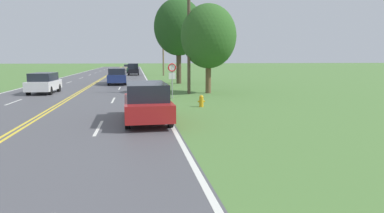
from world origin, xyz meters
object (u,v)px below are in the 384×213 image
tree_mid_treeline (179,27)px  car_dark_blue_van_mid_far (117,76)px  car_white_hatchback_mid_near (44,83)px  tree_left_verge (209,36)px  car_black_van_receding (133,69)px  car_dark_green_sedan_distant (132,68)px  traffic_sign (172,72)px  car_red_suv_approaching (147,101)px  car_champagne_sedan_horizon (128,67)px  fire_hydrant (201,101)px

tree_mid_treeline → car_dark_blue_van_mid_far: tree_mid_treeline is taller
car_white_hatchback_mid_near → tree_mid_treeline: bearing=-50.8°
tree_left_verge → car_white_hatchback_mid_near: tree_left_verge is taller
car_black_van_receding → car_dark_green_sedan_distant: (-0.28, 8.70, -0.14)m
tree_left_verge → car_black_van_receding: 31.65m
traffic_sign → tree_left_verge: size_ratio=0.35×
car_white_hatchback_mid_near → car_dark_blue_van_mid_far: (5.09, 8.56, 0.05)m
car_red_suv_approaching → car_dark_blue_van_mid_far: 21.92m
traffic_sign → car_dark_blue_van_mid_far: 14.28m
traffic_sign → car_black_van_receding: 34.27m
tree_mid_treeline → car_champagne_sedan_horizon: 44.80m
car_dark_blue_van_mid_far → car_dark_green_sedan_distant: (1.30, 29.27, -0.06)m
car_red_suv_approaching → car_champagne_sedan_horizon: bearing=-179.8°
fire_hydrant → tree_left_verge: tree_left_verge is taller
car_dark_blue_van_mid_far → car_dark_green_sedan_distant: size_ratio=1.14×
car_white_hatchback_mid_near → car_dark_blue_van_mid_far: size_ratio=0.88×
traffic_sign → car_red_suv_approaching: size_ratio=0.49×
fire_hydrant → car_white_hatchback_mid_near: bearing=138.8°
car_dark_blue_van_mid_far → car_champagne_sedan_horizon: 44.41m
car_red_suv_approaching → tree_mid_treeline: bearing=167.7°
fire_hydrant → tree_left_verge: size_ratio=0.10×
traffic_sign → car_dark_green_sedan_distant: 42.97m
car_champagne_sedan_horizon → car_white_hatchback_mid_near: bearing=-5.7°
tree_mid_treeline → car_red_suv_approaching: (-4.17, -22.17, -5.08)m
car_dark_blue_van_mid_far → car_champagne_sedan_horizon: bearing=178.3°
car_red_suv_approaching → car_black_van_receding: size_ratio=1.18×
car_champagne_sedan_horizon → car_dark_blue_van_mid_far: bearing=-0.3°
tree_mid_treeline → car_dark_green_sedan_distant: bearing=100.2°
car_white_hatchback_mid_near → car_black_van_receding: car_black_van_receding is taller
car_dark_green_sedan_distant → car_dark_blue_van_mid_far: bearing=-0.5°
car_black_van_receding → car_dark_green_sedan_distant: bearing=-177.7°
fire_hydrant → car_black_van_receding: (-3.92, 38.40, 0.65)m
traffic_sign → car_champagne_sedan_horizon: size_ratio=0.54×
traffic_sign → car_black_van_receding: traffic_sign is taller
fire_hydrant → car_dark_blue_van_mid_far: 18.67m
car_black_van_receding → fire_hydrant: bearing=6.3°
traffic_sign → car_dark_blue_van_mid_far: bearing=107.6°
car_dark_green_sedan_distant → car_champagne_sedan_horizon: 15.18m
fire_hydrant → car_black_van_receding: size_ratio=0.16×
car_dark_blue_van_mid_far → car_black_van_receding: 20.63m
traffic_sign → car_dark_green_sedan_distant: traffic_sign is taller
tree_mid_treeline → car_dark_blue_van_mid_far: bearing=-176.7°
fire_hydrant → car_dark_blue_van_mid_far: (-5.49, 17.83, 0.56)m
fire_hydrant → tree_mid_treeline: size_ratio=0.07×
car_white_hatchback_mid_near → car_champagne_sedan_horizon: size_ratio=0.92×
car_dark_green_sedan_distant → traffic_sign: bearing=6.1°
fire_hydrant → tree_left_verge: bearing=75.1°
car_red_suv_approaching → car_white_hatchback_mid_near: car_red_suv_approaching is taller
car_dark_blue_van_mid_far → tree_left_verge: bearing=34.4°
car_red_suv_approaching → traffic_sign: bearing=164.9°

